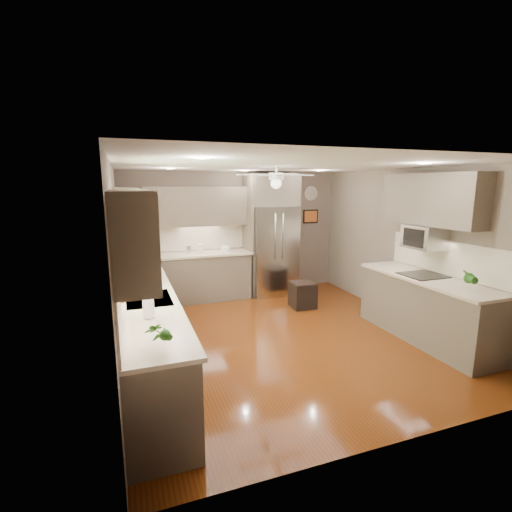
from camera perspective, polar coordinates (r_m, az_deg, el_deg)
floor at (r=5.72m, az=4.07°, el=-12.15°), size 5.00×5.00×0.00m
ceiling at (r=5.27m, az=4.45°, el=13.71°), size 5.00×5.00×0.00m
wall_back at (r=7.68m, az=-3.37°, el=3.51°), size 4.50×0.00×4.50m
wall_front at (r=3.31m, az=22.31°, el=-7.39°), size 4.50×0.00×4.50m
wall_left at (r=4.91m, az=-20.52°, el=-1.44°), size 0.00×5.00×5.00m
wall_right at (r=6.59m, az=22.42°, el=1.45°), size 0.00×5.00×5.00m
canister_b at (r=7.24m, az=-10.33°, el=0.97°), size 0.11×0.11×0.15m
canister_c at (r=7.24m, az=-8.49°, el=1.18°), size 0.11×0.11×0.16m
soap_bottle at (r=4.98m, az=-18.20°, el=-3.61°), size 0.11×0.12×0.20m
potted_plant_left at (r=3.10m, az=-14.86°, el=-11.31°), size 0.18×0.16×0.30m
potted_plant_right at (r=5.38m, az=30.05°, el=-2.89°), size 0.21×0.19×0.31m
bowl at (r=7.34m, az=-4.66°, el=0.88°), size 0.24×0.24×0.05m
left_run at (r=5.26m, az=-16.69°, el=-9.07°), size 0.65×4.70×1.45m
back_run at (r=7.37m, az=-8.07°, el=-2.97°), size 1.85×0.65×1.45m
uppers at (r=5.70m, az=-5.48°, el=7.17°), size 4.50×4.70×0.95m
window at (r=4.36m, az=-20.43°, el=1.10°), size 0.05×1.12×0.92m
sink at (r=4.51m, az=-16.20°, el=-6.73°), size 0.50×0.70×0.32m
refrigerator at (r=7.60m, az=2.44°, el=2.96°), size 1.06×0.75×2.45m
right_run at (r=5.98m, az=24.72°, el=-7.18°), size 0.70×2.20×1.45m
microwave at (r=6.01m, az=24.48°, el=2.67°), size 0.43×0.55×0.34m
ceiling_fan at (r=5.54m, az=3.12°, el=11.85°), size 1.18×1.18×0.32m
recessed_lights at (r=5.62m, az=2.35°, el=13.50°), size 2.84×3.14×0.01m
wall_clock at (r=8.27m, az=8.47°, el=9.50°), size 0.30×0.03×0.30m
framed_print at (r=8.29m, az=8.39°, el=6.04°), size 0.36×0.03×0.30m
stool at (r=6.94m, az=7.19°, el=-5.92°), size 0.44×0.44×0.49m
paper_towel at (r=3.83m, az=-16.24°, el=-7.18°), size 0.11×0.11×0.28m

